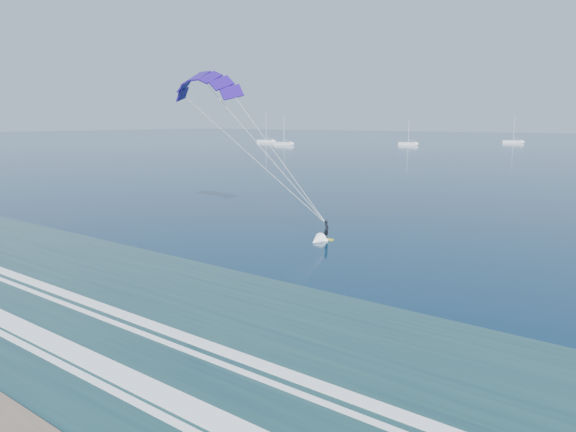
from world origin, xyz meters
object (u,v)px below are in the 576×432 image
at_px(sailboat_0, 284,143).
at_px(sailboat_1, 408,144).
at_px(sailboat_2, 513,142).
at_px(kitesurfer_rig, 257,143).
at_px(sailboat_7, 266,141).

relative_size(sailboat_0, sailboat_1, 1.07).
xyz_separation_m(sailboat_1, sailboat_2, (29.44, 46.41, 0.00)).
bearing_deg(sailboat_0, kitesurfer_rig, -53.76).
bearing_deg(sailboat_1, sailboat_2, 57.61).
distance_m(sailboat_0, sailboat_1, 50.64).
bearing_deg(kitesurfer_rig, sailboat_0, 126.24).
height_order(sailboat_0, sailboat_7, sailboat_7).
bearing_deg(sailboat_7, kitesurfer_rig, -51.22).
height_order(kitesurfer_rig, sailboat_0, kitesurfer_rig).
distance_m(sailboat_2, sailboat_7, 110.40).
height_order(kitesurfer_rig, sailboat_2, kitesurfer_rig).
relative_size(kitesurfer_rig, sailboat_1, 1.66).
xyz_separation_m(sailboat_0, sailboat_7, (-21.23, 14.65, 0.03)).
relative_size(sailboat_0, sailboat_7, 0.82).
relative_size(sailboat_1, sailboat_2, 0.94).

